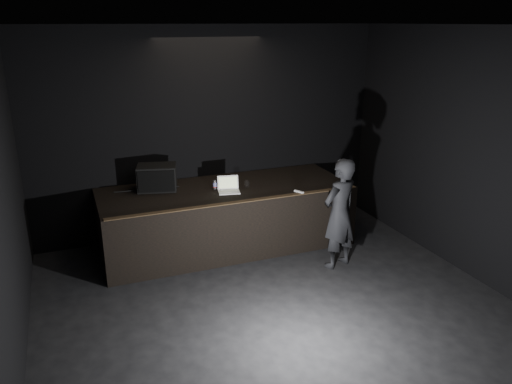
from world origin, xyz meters
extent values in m
plane|color=black|center=(0.00, 0.00, 0.00)|extent=(7.00, 7.00, 0.00)
cube|color=black|center=(0.00, 3.50, 1.75)|extent=(6.00, 0.10, 3.50)
cube|color=black|center=(3.00, 0.00, 1.75)|extent=(0.10, 7.00, 3.50)
cube|color=black|center=(0.00, 0.00, 3.50)|extent=(6.00, 7.00, 0.04)
cube|color=black|center=(0.00, 2.73, 0.50)|extent=(4.00, 1.50, 1.00)
cube|color=brown|center=(0.00, 2.02, 1.01)|extent=(3.92, 0.10, 0.01)
cube|color=black|center=(-1.03, 3.05, 1.20)|extent=(0.68, 0.55, 0.40)
cube|color=black|center=(-1.08, 2.84, 1.20)|extent=(0.55, 0.16, 0.34)
cylinder|color=black|center=(-1.20, 3.09, 1.01)|extent=(1.01, 0.11, 0.02)
cube|color=silver|center=(-0.02, 2.49, 1.01)|extent=(0.37, 0.29, 0.02)
cube|color=silver|center=(-0.02, 2.49, 1.02)|extent=(0.30, 0.19, 0.00)
cube|color=silver|center=(0.01, 2.64, 1.12)|extent=(0.34, 0.13, 0.21)
cube|color=gold|center=(0.01, 2.63, 1.12)|extent=(0.29, 0.11, 0.17)
cylinder|color=silver|center=(-0.18, 2.72, 1.08)|extent=(0.06, 0.06, 0.15)
cylinder|color=#1B2099|center=(-0.18, 2.72, 1.08)|extent=(0.06, 0.06, 0.07)
cylinder|color=#A71C0F|center=(-0.18, 2.72, 1.04)|extent=(0.06, 0.06, 0.01)
cylinder|color=white|center=(0.34, 2.65, 1.05)|extent=(0.08, 0.08, 0.10)
cube|color=white|center=(0.99, 2.08, 1.02)|extent=(0.11, 0.17, 0.03)
imported|color=black|center=(1.33, 1.41, 0.84)|extent=(0.71, 0.58, 1.69)
camera|label=1|loc=(-2.32, -4.52, 3.54)|focal=35.00mm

